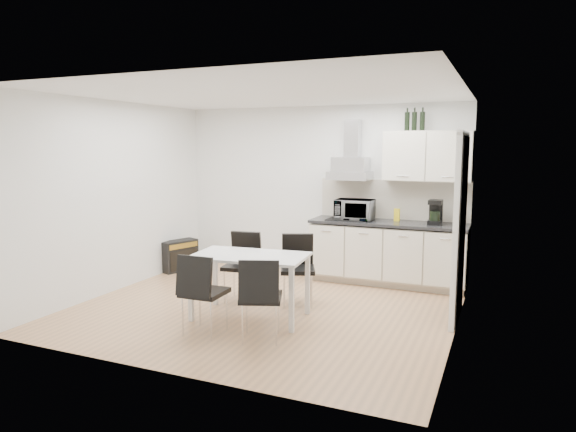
% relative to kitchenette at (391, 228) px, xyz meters
% --- Properties ---
extents(ground, '(4.50, 4.50, 0.00)m').
position_rel_kitchenette_xyz_m(ground, '(-1.19, -1.73, -0.83)').
color(ground, tan).
rests_on(ground, ground).
extents(wall_back, '(4.50, 0.10, 2.60)m').
position_rel_kitchenette_xyz_m(wall_back, '(-1.19, 0.27, 0.47)').
color(wall_back, white).
rests_on(wall_back, ground).
extents(wall_front, '(4.50, 0.10, 2.60)m').
position_rel_kitchenette_xyz_m(wall_front, '(-1.19, -3.73, 0.47)').
color(wall_front, white).
rests_on(wall_front, ground).
extents(wall_left, '(0.10, 4.00, 2.60)m').
position_rel_kitchenette_xyz_m(wall_left, '(-3.44, -1.73, 0.47)').
color(wall_left, white).
rests_on(wall_left, ground).
extents(wall_right, '(0.10, 4.00, 2.60)m').
position_rel_kitchenette_xyz_m(wall_right, '(1.06, -1.73, 0.47)').
color(wall_right, white).
rests_on(wall_right, ground).
extents(ceiling, '(4.50, 4.50, 0.00)m').
position_rel_kitchenette_xyz_m(ceiling, '(-1.19, -1.73, 1.77)').
color(ceiling, white).
rests_on(ceiling, wall_back).
extents(doorway, '(0.08, 1.04, 2.10)m').
position_rel_kitchenette_xyz_m(doorway, '(1.02, -1.18, 0.22)').
color(doorway, white).
rests_on(doorway, ground).
extents(kitchenette, '(2.22, 0.64, 2.52)m').
position_rel_kitchenette_xyz_m(kitchenette, '(0.00, 0.00, 0.00)').
color(kitchenette, beige).
rests_on(kitchenette, ground).
extents(dining_table, '(1.37, 0.87, 0.75)m').
position_rel_kitchenette_xyz_m(dining_table, '(-1.19, -2.12, -0.17)').
color(dining_table, white).
rests_on(dining_table, ground).
extents(chair_far_left, '(0.50, 0.56, 0.88)m').
position_rel_kitchenette_xyz_m(chair_far_left, '(-1.60, -1.57, -0.39)').
color(chair_far_left, black).
rests_on(chair_far_left, ground).
extents(chair_far_right, '(0.60, 0.63, 0.88)m').
position_rel_kitchenette_xyz_m(chair_far_right, '(-0.87, -1.43, -0.39)').
color(chair_far_right, black).
rests_on(chair_far_right, ground).
extents(chair_near_left, '(0.45, 0.51, 0.88)m').
position_rel_kitchenette_xyz_m(chair_near_left, '(-1.40, -2.76, -0.39)').
color(chair_near_left, black).
rests_on(chair_near_left, ground).
extents(chair_near_right, '(0.59, 0.62, 0.88)m').
position_rel_kitchenette_xyz_m(chair_near_right, '(-0.77, -2.69, -0.39)').
color(chair_near_right, black).
rests_on(chair_near_right, ground).
extents(guitar_amp, '(0.44, 0.64, 0.49)m').
position_rel_kitchenette_xyz_m(guitar_amp, '(-3.29, -0.52, -0.58)').
color(guitar_amp, black).
rests_on(guitar_amp, ground).
extents(floor_speaker, '(0.24, 0.22, 0.32)m').
position_rel_kitchenette_xyz_m(floor_speaker, '(-1.55, 0.17, -0.67)').
color(floor_speaker, black).
rests_on(floor_speaker, ground).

